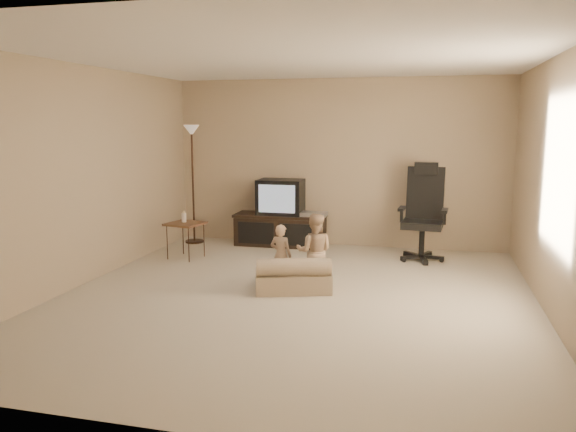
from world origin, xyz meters
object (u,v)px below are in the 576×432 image
at_px(child_sofa, 293,277).
at_px(toddler_left, 281,255).
at_px(tv_stand, 281,218).
at_px(office_chair, 423,225).
at_px(toddler_right, 314,251).
at_px(side_table, 185,224).
at_px(floor_lamp, 192,157).

bearing_deg(child_sofa, toddler_left, 116.91).
xyz_separation_m(tv_stand, office_chair, (2.11, -0.39, 0.06)).
xyz_separation_m(office_chair, toddler_right, (-1.16, -1.71, -0.04)).
bearing_deg(side_table, child_sofa, -32.82).
distance_m(office_chair, toddler_left, 2.30).
distance_m(side_table, toddler_left, 1.89).
xyz_separation_m(child_sofa, toddler_left, (-0.19, 0.19, 0.19)).
bearing_deg(tv_stand, child_sofa, -72.78).
bearing_deg(office_chair, toddler_left, -127.60).
bearing_deg(tv_stand, office_chair, -11.49).
bearing_deg(toddler_right, toddler_left, -8.62).
xyz_separation_m(office_chair, floor_lamp, (-3.47, 0.25, 0.85)).
bearing_deg(toddler_right, office_chair, -130.35).
xyz_separation_m(tv_stand, toddler_left, (0.56, -2.09, -0.06)).
relative_size(tv_stand, toddler_left, 1.98).
height_order(office_chair, floor_lamp, floor_lamp).
relative_size(tv_stand, office_chair, 1.07).
xyz_separation_m(tv_stand, toddler_right, (0.95, -2.11, 0.01)).
distance_m(floor_lamp, toddler_left, 2.90).
bearing_deg(toddler_right, floor_lamp, -46.77).
xyz_separation_m(toddler_left, toddler_right, (0.39, -0.02, 0.07)).
relative_size(tv_stand, side_table, 2.11).
distance_m(child_sofa, toddler_left, 0.34).
xyz_separation_m(office_chair, child_sofa, (-1.36, -1.89, -0.31)).
bearing_deg(child_sofa, toddler_right, 23.92).
height_order(child_sofa, toddler_right, toddler_right).
height_order(side_table, child_sofa, side_table).
relative_size(child_sofa, toddler_left, 1.29).
xyz_separation_m(tv_stand, floor_lamp, (-1.36, -0.14, 0.91)).
relative_size(office_chair, toddler_right, 1.53).
bearing_deg(child_sofa, floor_lamp, 116.76).
bearing_deg(floor_lamp, toddler_left, -45.49).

